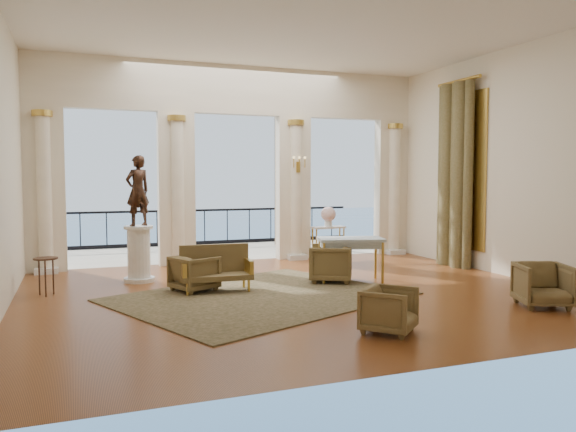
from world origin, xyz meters
name	(u,v)px	position (x,y,z in m)	size (l,w,h in m)	color
floor	(298,293)	(0.00, 0.00, 0.00)	(9.00, 9.00, 0.00)	#512912
room_walls	(327,116)	(0.00, -1.12, 2.88)	(9.00, 9.00, 9.00)	white
arcade	(237,150)	(0.00, 3.82, 2.58)	(9.00, 0.56, 4.50)	beige
terrace	(218,253)	(0.00, 5.80, -0.05)	(10.00, 3.60, 0.10)	#AEA394
balustrade	(205,230)	(0.00, 7.40, 0.41)	(9.00, 0.06, 1.03)	black
palm_tree	(278,103)	(2.00, 6.60, 4.09)	(2.00, 2.00, 4.50)	#4C3823
sea	(109,245)	(0.00, 60.00, -6.00)	(160.00, 160.00, 0.00)	#2B5487
curtain	(454,175)	(4.28, 1.50, 2.02)	(0.33, 1.40, 4.09)	brown
window_frame	(461,171)	(4.47, 1.50, 2.10)	(0.04, 1.60, 3.40)	gold
wall_sconce	(298,166)	(1.40, 3.51, 2.23)	(0.30, 0.11, 0.33)	gold
rug	(260,297)	(-0.71, -0.09, 0.01)	(4.35, 3.39, 0.02)	#2D3217
armchair_a	(389,308)	(0.17, -2.67, 0.32)	(0.62, 0.58, 0.64)	#3F3218
armchair_b	(543,283)	(3.08, -2.26, 0.37)	(0.72, 0.67, 0.74)	#3F3218
armchair_c	(330,261)	(0.93, 0.72, 0.39)	(0.76, 0.71, 0.78)	#3F3218
armchair_d	(195,271)	(-1.62, 0.77, 0.35)	(0.67, 0.63, 0.69)	#3F3218
settee	(216,269)	(-1.28, 0.64, 0.40)	(1.24, 0.59, 0.80)	#3F3218
game_table	(351,242)	(1.31, 0.64, 0.74)	(1.34, 0.96, 0.83)	#8FA4B5
pedestal	(139,255)	(-2.42, 2.03, 0.51)	(0.58, 0.58, 1.06)	silver
statue	(138,191)	(-2.42, 2.03, 1.72)	(0.48, 0.32, 1.32)	#321F16
console_table	(328,232)	(2.20, 3.55, 0.64)	(0.83, 0.36, 0.77)	silver
urn	(328,215)	(2.20, 3.55, 1.05)	(0.36, 0.36, 0.48)	silver
side_table	(46,263)	(-4.00, 1.31, 0.54)	(0.39, 0.39, 0.63)	black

